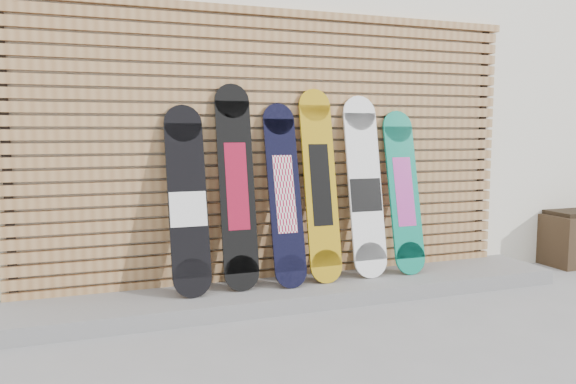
% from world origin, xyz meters
% --- Properties ---
extents(ground, '(80.00, 80.00, 0.00)m').
position_xyz_m(ground, '(0.00, 0.00, 0.00)').
color(ground, gray).
rests_on(ground, ground).
extents(building, '(12.00, 5.00, 3.60)m').
position_xyz_m(building, '(0.50, 3.50, 1.80)').
color(building, white).
rests_on(building, ground).
extents(concrete_step, '(4.60, 0.70, 0.12)m').
position_xyz_m(concrete_step, '(-0.15, 0.68, 0.06)').
color(concrete_step, slate).
rests_on(concrete_step, ground).
extents(slat_wall, '(4.26, 0.08, 2.29)m').
position_xyz_m(slat_wall, '(-0.15, 0.97, 1.21)').
color(slat_wall, '#A27243').
rests_on(slat_wall, ground).
extents(snowboard_0, '(0.29, 0.37, 1.41)m').
position_xyz_m(snowboard_0, '(-0.95, 0.76, 0.81)').
color(snowboard_0, black).
rests_on(snowboard_0, concrete_step).
extents(snowboard_1, '(0.27, 0.32, 1.58)m').
position_xyz_m(snowboard_1, '(-0.57, 0.78, 0.91)').
color(snowboard_1, black).
rests_on(snowboard_1, concrete_step).
extents(snowboard_2, '(0.26, 0.38, 1.43)m').
position_xyz_m(snowboard_2, '(-0.19, 0.76, 0.83)').
color(snowboard_2, black).
rests_on(snowboard_2, concrete_step).
extents(snowboard_3, '(0.27, 0.34, 1.55)m').
position_xyz_m(snowboard_3, '(0.13, 0.78, 0.89)').
color(snowboard_3, '#B88E13').
rests_on(snowboard_3, concrete_step).
extents(snowboard_4, '(0.30, 0.32, 1.51)m').
position_xyz_m(snowboard_4, '(0.54, 0.78, 0.86)').
color(snowboard_4, white).
rests_on(snowboard_4, concrete_step).
extents(snowboard_5, '(0.28, 0.34, 1.38)m').
position_xyz_m(snowboard_5, '(0.91, 0.78, 0.81)').
color(snowboard_5, '#0D8165').
rests_on(snowboard_5, concrete_step).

